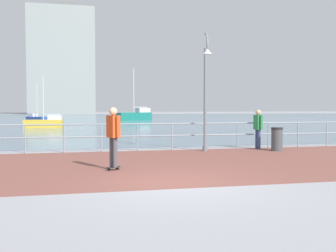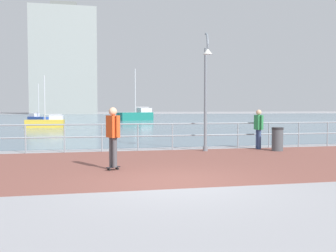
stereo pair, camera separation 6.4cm
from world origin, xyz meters
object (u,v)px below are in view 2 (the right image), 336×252
object	(u,v)px
skateboarder	(113,132)
sailboat_teal	(38,119)
lamppost	(206,86)
sailboat_navy	(136,115)
sailboat_gray	(46,123)
trash_bin	(277,139)
bystander	(259,126)

from	to	relation	value
skateboarder	sailboat_teal	xyz separation A→B (m)	(-6.34, 34.85, -0.60)
lamppost	sailboat_teal	world-z (taller)	lamppost
sailboat_navy	sailboat_teal	bearing A→B (deg)	-153.45
sailboat_gray	trash_bin	bearing A→B (deg)	-61.54
trash_bin	sailboat_teal	distance (m)	34.13
lamppost	skateboarder	world-z (taller)	lamppost
lamppost	skateboarder	bearing A→B (deg)	-136.19
sailboat_gray	bystander	bearing A→B (deg)	-61.54
sailboat_navy	trash_bin	bearing A→B (deg)	-88.59
sailboat_gray	lamppost	bearing A→B (deg)	-67.80
bystander	sailboat_gray	xyz separation A→B (m)	(-10.42, 19.23, -0.53)
skateboarder	sailboat_gray	bearing A→B (deg)	100.25
sailboat_navy	bystander	bearing A→B (deg)	-89.23
sailboat_teal	sailboat_gray	xyz separation A→B (m)	(2.12, -11.55, 0.00)
skateboarder	bystander	distance (m)	7.43
lamppost	sailboat_teal	xyz separation A→B (m)	(-10.14, 31.20, -2.12)
skateboarder	trash_bin	size ratio (longest dim) A/B	1.84
bystander	trash_bin	bearing A→B (deg)	-61.48
skateboarder	bystander	xyz separation A→B (m)	(6.20, 4.08, -0.08)
lamppost	sailboat_gray	size ratio (longest dim) A/B	1.03
skateboarder	bystander	size ratio (longest dim) A/B	1.05
bystander	skateboarder	bearing A→B (deg)	-146.68
sailboat_teal	sailboat_gray	bearing A→B (deg)	-79.59
sailboat_teal	sailboat_navy	size ratio (longest dim) A/B	0.64
sailboat_teal	sailboat_gray	distance (m)	11.74
trash_bin	lamppost	bearing A→B (deg)	172.63
trash_bin	bystander	bearing A→B (deg)	118.52
trash_bin	sailboat_teal	xyz separation A→B (m)	(-12.97, 31.57, -0.04)
bystander	sailboat_teal	size ratio (longest dim) A/B	0.36
lamppost	trash_bin	bearing A→B (deg)	-7.37
skateboarder	trash_bin	distance (m)	7.43
sailboat_teal	sailboat_navy	bearing A→B (deg)	26.55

